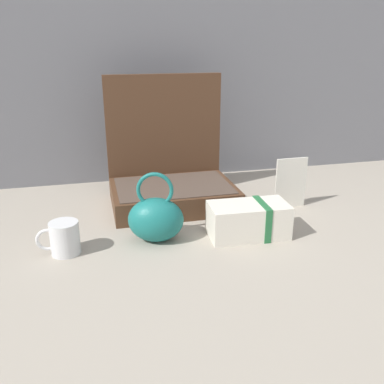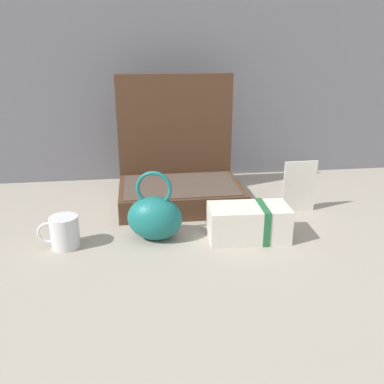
% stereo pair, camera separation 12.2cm
% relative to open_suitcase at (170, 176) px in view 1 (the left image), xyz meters
% --- Properties ---
extents(ground_plane, '(6.00, 6.00, 0.00)m').
position_rel_open_suitcase_xyz_m(ground_plane, '(0.02, -0.26, -0.10)').
color(ground_plane, '#9E9384').
extents(open_suitcase, '(0.42, 0.31, 0.44)m').
position_rel_open_suitcase_xyz_m(open_suitcase, '(0.00, 0.00, 0.00)').
color(open_suitcase, '#4C301E').
rests_on(open_suitcase, ground_plane).
extents(teal_pouch_handbag, '(0.18, 0.15, 0.21)m').
position_rel_open_suitcase_xyz_m(teal_pouch_handbag, '(-0.10, -0.30, -0.03)').
color(teal_pouch_handbag, '#196B66').
rests_on(teal_pouch_handbag, ground_plane).
extents(cream_toiletry_bag, '(0.24, 0.13, 0.10)m').
position_rel_open_suitcase_xyz_m(cream_toiletry_bag, '(0.17, -0.34, -0.05)').
color(cream_toiletry_bag, silver).
rests_on(cream_toiletry_bag, ground_plane).
extents(coffee_mug, '(0.12, 0.08, 0.09)m').
position_rel_open_suitcase_xyz_m(coffee_mug, '(-0.36, -0.32, -0.05)').
color(coffee_mug, silver).
rests_on(coffee_mug, ground_plane).
extents(info_card_left, '(0.11, 0.01, 0.18)m').
position_rel_open_suitcase_xyz_m(info_card_left, '(0.39, -0.16, -0.01)').
color(info_card_left, silver).
rests_on(info_card_left, ground_plane).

